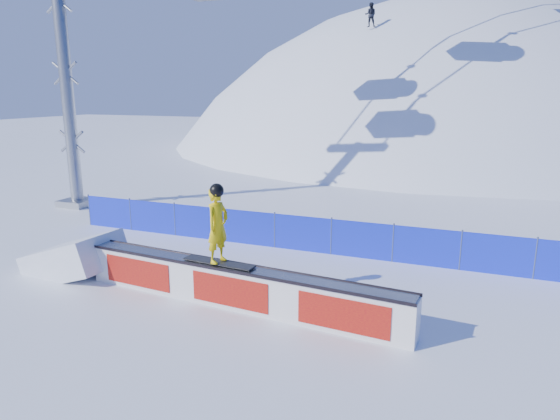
% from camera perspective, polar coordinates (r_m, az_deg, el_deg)
% --- Properties ---
extents(ground, '(160.00, 160.00, 0.00)m').
position_cam_1_polar(ground, '(12.31, 4.50, -11.81)').
color(ground, white).
rests_on(ground, ground).
extents(snow_hill, '(64.00, 64.00, 64.00)m').
position_cam_1_polar(snow_hill, '(57.66, 16.91, -10.92)').
color(snow_hill, white).
rests_on(snow_hill, ground).
extents(safety_fence, '(22.05, 0.05, 1.30)m').
position_cam_1_polar(safety_fence, '(16.18, 9.29, -3.40)').
color(safety_fence, '#1328DA').
rests_on(safety_fence, ground).
extents(rail_box, '(8.93, 1.35, 1.07)m').
position_cam_1_polar(rail_box, '(12.53, -5.09, -8.73)').
color(rail_box, white).
rests_on(rail_box, ground).
extents(snow_ramp, '(2.98, 2.00, 1.77)m').
position_cam_1_polar(snow_ramp, '(16.17, -22.28, -6.52)').
color(snow_ramp, white).
rests_on(snow_ramp, ground).
extents(snowboarder, '(1.95, 0.76, 2.02)m').
position_cam_1_polar(snowboarder, '(12.29, -7.13, -1.68)').
color(snowboarder, black).
rests_on(snowboarder, rail_box).
extents(distant_skiers, '(15.54, 9.27, 6.37)m').
position_cam_1_polar(distant_skiers, '(41.40, 21.83, 21.43)').
color(distant_skiers, black).
rests_on(distant_skiers, ground).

